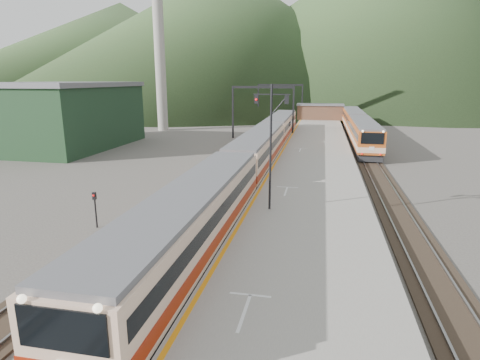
% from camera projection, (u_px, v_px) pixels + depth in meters
% --- Properties ---
extents(track_main, '(2.60, 200.00, 0.23)m').
position_uv_depth(track_main, '(267.00, 157.00, 47.33)').
color(track_main, black).
rests_on(track_main, ground).
extents(track_far, '(2.60, 200.00, 0.23)m').
position_uv_depth(track_far, '(226.00, 155.00, 48.30)').
color(track_far, black).
rests_on(track_far, ground).
extents(track_second, '(2.60, 200.00, 0.23)m').
position_uv_depth(track_second, '(369.00, 161.00, 45.10)').
color(track_second, black).
rests_on(track_second, ground).
extents(platform, '(8.00, 100.00, 1.00)m').
position_uv_depth(platform, '(315.00, 158.00, 44.24)').
color(platform, gray).
rests_on(platform, ground).
extents(gantry_near, '(9.55, 0.25, 8.00)m').
position_uv_depth(gantry_near, '(263.00, 102.00, 60.79)').
color(gantry_near, black).
rests_on(gantry_near, ground).
extents(gantry_far, '(9.55, 0.25, 8.00)m').
position_uv_depth(gantry_far, '(280.00, 96.00, 84.54)').
color(gantry_far, black).
rests_on(gantry_far, ground).
extents(warehouse, '(14.50, 20.50, 8.60)m').
position_uv_depth(warehouse, '(63.00, 115.00, 53.64)').
color(warehouse, '#19301F').
rests_on(warehouse, ground).
extents(smokestack, '(1.80, 1.80, 30.00)m').
position_uv_depth(smokestack, '(159.00, 43.00, 68.86)').
color(smokestack, '#9E998E').
rests_on(smokestack, ground).
extents(station_shed, '(9.40, 4.40, 3.10)m').
position_uv_depth(station_shed, '(320.00, 112.00, 81.74)').
color(station_shed, brown).
rests_on(station_shed, platform).
extents(hill_a, '(180.00, 180.00, 60.00)m').
position_uv_depth(hill_a, '(228.00, 34.00, 190.31)').
color(hill_a, '#304524').
rests_on(hill_a, ground).
extents(hill_b, '(220.00, 220.00, 75.00)m').
position_uv_depth(hill_b, '(373.00, 24.00, 212.88)').
color(hill_b, '#304524').
rests_on(hill_b, ground).
extents(hill_d, '(200.00, 200.00, 55.00)m').
position_uv_depth(hill_d, '(123.00, 49.00, 253.97)').
color(hill_d, '#304524').
rests_on(hill_d, ground).
extents(main_train, '(3.09, 63.25, 3.77)m').
position_uv_depth(main_train, '(259.00, 149.00, 40.30)').
color(main_train, beige).
rests_on(main_train, track_main).
extents(second_train, '(2.87, 39.15, 3.51)m').
position_uv_depth(second_train, '(357.00, 126.00, 61.54)').
color(second_train, '#B0501C').
rests_on(second_train, track_second).
extents(signal_mast, '(2.20, 0.21, 7.69)m').
position_uv_depth(signal_mast, '(271.00, 135.00, 24.20)').
color(signal_mast, black).
rests_on(signal_mast, platform).
extents(short_signal_b, '(0.25, 0.21, 2.27)m').
position_uv_depth(short_signal_b, '(218.00, 169.00, 34.31)').
color(short_signal_b, black).
rests_on(short_signal_b, ground).
extents(short_signal_c, '(0.24, 0.19, 2.27)m').
position_uv_depth(short_signal_c, '(95.00, 205.00, 24.57)').
color(short_signal_c, black).
rests_on(short_signal_c, ground).
extents(worker, '(0.76, 0.58, 1.88)m').
position_uv_depth(worker, '(68.00, 282.00, 16.33)').
color(worker, '#1C222B').
rests_on(worker, ground).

